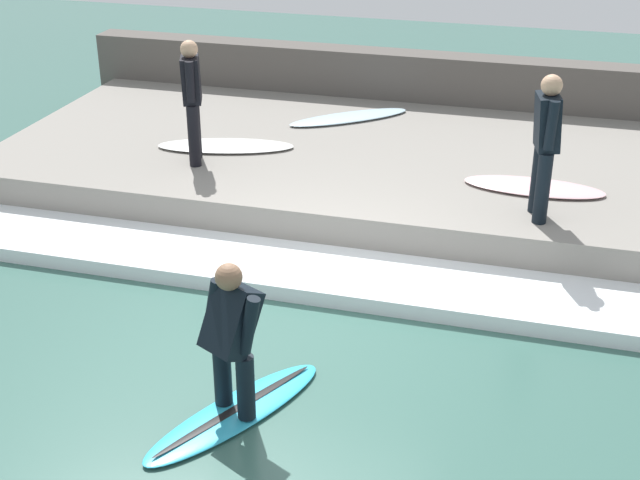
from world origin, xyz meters
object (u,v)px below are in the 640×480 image
(surfer_waiting_near, at_px, (545,139))
(surfboard_waiting_far, at_px, (226,146))
(surfboard_riding, at_px, (236,412))
(surfer_waiting_far, at_px, (192,95))
(surfboard_spare, at_px, (349,117))
(surfer_riding, at_px, (232,332))
(surfboard_waiting_near, at_px, (534,187))

(surfer_waiting_near, relative_size, surfboard_waiting_far, 0.84)
(surfboard_riding, bearing_deg, surfer_waiting_far, 26.51)
(surfer_waiting_far, xyz_separation_m, surfboard_spare, (2.20, -1.47, -0.85))
(surfer_riding, xyz_separation_m, surfboard_spare, (6.38, 0.62, -0.26))
(surfboard_riding, bearing_deg, surfboard_waiting_near, -25.82)
(surfboard_riding, xyz_separation_m, surfboard_waiting_far, (4.75, 1.90, 0.53))
(surfer_riding, bearing_deg, surfboard_waiting_near, -25.82)
(surfboard_riding, distance_m, surfer_riding, 0.79)
(surfer_riding, distance_m, surfboard_spare, 6.41)
(surfboard_riding, relative_size, surfer_waiting_near, 1.18)
(surfer_waiting_near, bearing_deg, surfboard_riding, 148.50)
(surfer_riding, distance_m, surfer_waiting_far, 4.71)
(surfboard_riding, height_order, surfer_waiting_far, surfer_waiting_far)
(surfboard_waiting_near, bearing_deg, surfboard_spare, 54.44)
(surfboard_riding, xyz_separation_m, surfboard_waiting_near, (4.41, -2.13, 0.53))
(surfboard_riding, bearing_deg, surfboard_spare, 5.55)
(surfboard_waiting_far, distance_m, surfboard_spare, 2.07)
(surfer_riding, height_order, surfer_waiting_far, surfer_waiting_far)
(surfboard_waiting_near, bearing_deg, surfer_riding, 154.18)
(surfboard_waiting_far, xyz_separation_m, surfboard_spare, (1.62, -1.28, 0.00))
(surfboard_riding, bearing_deg, surfboard_waiting_far, 21.82)
(surfer_waiting_near, distance_m, surfboard_spare, 4.05)
(surfer_riding, bearing_deg, surfboard_riding, 90.00)
(surfer_waiting_near, height_order, surfer_waiting_far, surfer_waiting_near)
(surfboard_riding, height_order, surfboard_waiting_far, surfboard_waiting_far)
(surfboard_waiting_near, relative_size, surfboard_spare, 0.96)
(surfer_waiting_near, bearing_deg, surfboard_waiting_far, 74.49)
(surfboard_riding, relative_size, surfboard_waiting_far, 1.00)
(surfboard_riding, distance_m, surfboard_waiting_far, 5.15)
(surfer_riding, xyz_separation_m, surfer_waiting_near, (3.61, -2.21, 0.61))
(surfboard_riding, xyz_separation_m, surfer_riding, (0.00, -0.00, 0.79))
(surfer_waiting_far, bearing_deg, surfboard_spare, -33.68)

